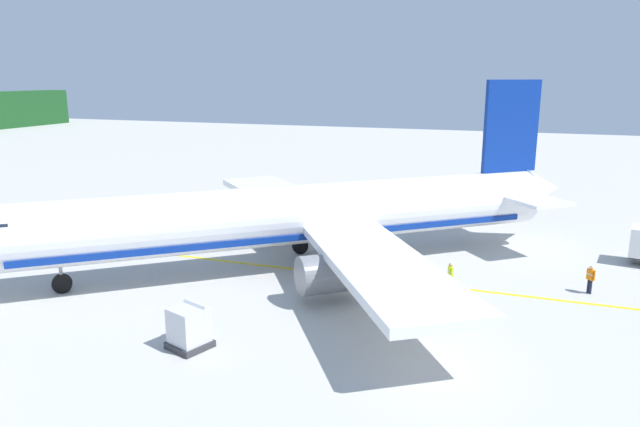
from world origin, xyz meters
TOP-DOWN VIEW (x-y plane):
  - airliner_foreground at (17.91, 24.34)m, footprint 29.99×34.36m
  - cargo_container_near at (5.34, 24.69)m, footprint 2.16×2.16m
  - crew_marshaller at (16.62, 14.42)m, footprint 0.60×0.37m
  - crew_loader_left at (18.97, 6.84)m, footprint 0.51×0.46m
  - apron_guide_line at (17.23, 19.78)m, footprint 0.30×60.00m

SIDE VIEW (x-z plane):
  - apron_guide_line at x=17.23m, z-range 0.00..0.01m
  - cargo_container_near at x=5.34m, z-range -0.05..2.00m
  - crew_loader_left at x=18.97m, z-range 0.15..1.81m
  - crew_marshaller at x=16.62m, z-range 0.16..1.89m
  - airliner_foreground at x=17.91m, z-range -2.56..9.34m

